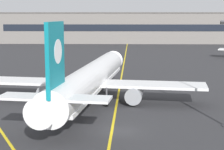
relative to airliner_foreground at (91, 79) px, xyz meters
The scene contains 5 objects.
ground_plane 13.96m from the airliner_foreground, 71.98° to the right, with size 400.00×400.00×0.00m, color #2D2D30.
taxiway_centreline 17.94m from the airliner_foreground, 76.25° to the left, with size 0.30×180.00×0.01m, color yellow.
airliner_foreground is the anchor object (origin of this frame).
safety_cone_by_nose_gear 17.06m from the airliner_foreground, 84.34° to the left, with size 0.44×0.44×0.55m.
terminal_building 110.02m from the airliner_foreground, 83.35° to the left, with size 121.12×12.40×13.15m.
Camera 1 is at (0.16, -37.94, 12.34)m, focal length 59.19 mm.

